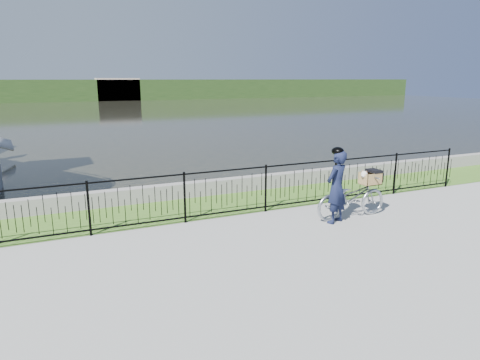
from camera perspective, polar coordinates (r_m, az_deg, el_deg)
name	(u,v)px	position (r m, az deg, el deg)	size (l,w,h in m)	color
ground	(258,240)	(8.57, 2.35, -7.98)	(120.00, 120.00, 0.00)	gray
grass_strip	(212,205)	(10.84, -3.75, -3.37)	(60.00, 2.00, 0.01)	#426C22
water	(93,115)	(40.43, -19.03, 8.21)	(120.00, 120.00, 0.00)	black
quay_wall	(199,189)	(11.69, -5.46, -1.15)	(60.00, 0.30, 0.40)	gray
fence	(227,193)	(9.78, -1.76, -1.72)	(14.00, 0.06, 1.15)	black
far_treeline	(73,90)	(67.26, -21.32, 11.09)	(120.00, 6.00, 3.00)	#264119
far_building_right	(118,89)	(66.36, -15.99, 11.54)	(6.00, 3.00, 3.20)	#B3A38F
bicycle_rig	(352,197)	(10.09, 14.69, -2.18)	(1.83, 0.64, 1.10)	#A2A8AE
cyclist	(337,186)	(9.57, 12.75, -0.77)	(0.69, 0.58, 1.69)	black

